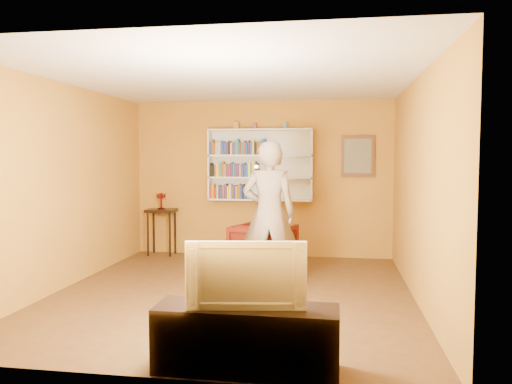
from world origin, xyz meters
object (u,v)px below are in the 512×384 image
at_px(television, 246,273).
at_px(console_table, 161,217).
at_px(armchair, 264,249).
at_px(ruby_lustre, 161,197).
at_px(bookshelf, 261,165).
at_px(tv_cabinet, 246,339).
at_px(person, 269,214).

bearing_deg(television, console_table, 109.12).
bearing_deg(console_table, armchair, -29.78).
height_order(ruby_lustre, armchair, ruby_lustre).
xyz_separation_m(console_table, armchair, (1.99, -1.14, -0.30)).
distance_m(bookshelf, armchair, 1.80).
bearing_deg(ruby_lustre, tv_cabinet, -62.65).
distance_m(armchair, tv_cabinet, 3.38).
distance_m(tv_cabinet, television, 0.54).
height_order(console_table, tv_cabinet, console_table).
distance_m(bookshelf, television, 4.76).
bearing_deg(bookshelf, ruby_lustre, -174.78).
distance_m(ruby_lustre, person, 2.83).
xyz_separation_m(person, tv_cabinet, (0.17, -2.67, -0.71)).
bearing_deg(person, console_table, -43.76).
xyz_separation_m(ruby_lustre, person, (2.16, -1.83, -0.05)).
relative_size(armchair, tv_cabinet, 0.55).
bearing_deg(television, ruby_lustre, 109.12).
xyz_separation_m(ruby_lustre, armchair, (1.99, -1.14, -0.65)).
height_order(console_table, ruby_lustre, ruby_lustre).
relative_size(console_table, tv_cabinet, 0.55).
bearing_deg(person, tv_cabinet, 90.21).
height_order(bookshelf, person, bookshelf).
xyz_separation_m(armchair, tv_cabinet, (0.34, -3.36, -0.11)).
distance_m(ruby_lustre, tv_cabinet, 5.12).
height_order(ruby_lustre, person, person).
bearing_deg(bookshelf, television, -82.91).
relative_size(bookshelf, console_table, 2.20).
xyz_separation_m(bookshelf, console_table, (-1.75, -0.16, -0.92)).
bearing_deg(person, ruby_lustre, -43.76).
height_order(bookshelf, television, bookshelf).
relative_size(bookshelf, ruby_lustre, 6.34).
bearing_deg(armchair, television, 115.81).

